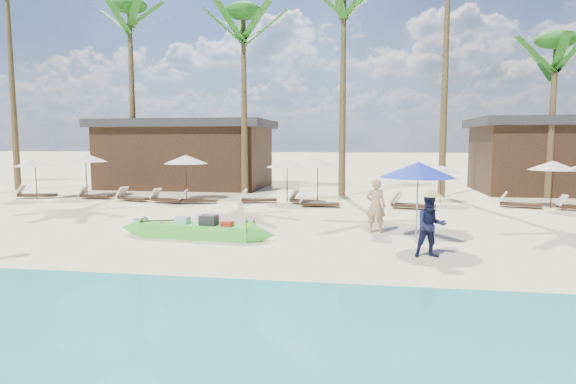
# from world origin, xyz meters

# --- Properties ---
(ground) EXTENTS (240.00, 240.00, 0.00)m
(ground) POSITION_xyz_m (0.00, 0.00, 0.00)
(ground) COLOR #F8E6B7
(ground) RESTS_ON ground
(wet_sand_strip) EXTENTS (240.00, 4.50, 0.01)m
(wet_sand_strip) POSITION_xyz_m (0.00, -5.00, 0.00)
(wet_sand_strip) COLOR tan
(wet_sand_strip) RESTS_ON ground
(green_canoe) EXTENTS (5.71, 1.09, 0.73)m
(green_canoe) POSITION_xyz_m (-1.72, 1.63, 0.24)
(green_canoe) COLOR #4BD440
(green_canoe) RESTS_ON ground
(tourist) EXTENTS (0.68, 0.48, 1.75)m
(tourist) POSITION_xyz_m (3.74, 3.41, 0.88)
(tourist) COLOR tan
(tourist) RESTS_ON ground
(vendor_green) EXTENTS (0.87, 0.72, 1.63)m
(vendor_green) POSITION_xyz_m (5.05, 0.22, 0.82)
(vendor_green) COLOR #15183A
(vendor_green) RESTS_ON ground
(blue_umbrella) EXTENTS (2.20, 2.20, 2.37)m
(blue_umbrella) POSITION_xyz_m (4.88, 1.91, 2.14)
(blue_umbrella) COLOR #99999E
(blue_umbrella) RESTS_ON ground
(resort_parasol_2) EXTENTS (2.03, 2.03, 2.09)m
(resort_parasol_2) POSITION_xyz_m (-13.36, 10.08, 1.88)
(resort_parasol_2) COLOR #3D2719
(resort_parasol_2) RESTS_ON ground
(lounger_2_left) EXTENTS (2.01, 1.08, 0.65)m
(lounger_2_left) POSITION_xyz_m (-13.63, 10.27, 0.22)
(lounger_2_left) COLOR #3D2719
(lounger_2_left) RESTS_ON ground
(resort_parasol_3) EXTENTS (2.26, 2.26, 2.33)m
(resort_parasol_3) POSITION_xyz_m (-11.26, 11.25, 2.10)
(resort_parasol_3) COLOR #3D2719
(resort_parasol_3) RESTS_ON ground
(lounger_3_left) EXTENTS (1.67, 0.52, 0.57)m
(lounger_3_left) POSITION_xyz_m (-10.41, 10.49, 0.19)
(lounger_3_left) COLOR #3D2719
(lounger_3_left) RESTS_ON ground
(lounger_3_right) EXTENTS (1.87, 1.00, 0.61)m
(lounger_3_right) POSITION_xyz_m (-8.03, 9.93, 0.20)
(lounger_3_right) COLOR #3D2719
(lounger_3_right) RESTS_ON ground
(resort_parasol_4) EXTENTS (2.21, 2.21, 2.27)m
(resort_parasol_4) POSITION_xyz_m (-5.55, 10.89, 2.05)
(resort_parasol_4) COLOR #3D2719
(resort_parasol_4) RESTS_ON ground
(lounger_4_left) EXTENTS (1.86, 1.02, 0.60)m
(lounger_4_left) POSITION_xyz_m (-6.06, 9.49, 0.20)
(lounger_4_left) COLOR #3D2719
(lounger_4_left) RESTS_ON ground
(lounger_4_right) EXTENTS (1.85, 0.93, 0.60)m
(lounger_4_right) POSITION_xyz_m (-4.54, 9.57, 0.20)
(lounger_4_right) COLOR #3D2719
(lounger_4_right) RESTS_ON ground
(resort_parasol_5) EXTENTS (2.05, 2.05, 2.11)m
(resort_parasol_5) POSITION_xyz_m (-0.38, 10.92, 1.90)
(resort_parasol_5) COLOR #3D2719
(resort_parasol_5) RESTS_ON ground
(lounger_5_left) EXTENTS (1.87, 1.06, 0.61)m
(lounger_5_left) POSITION_xyz_m (-1.78, 10.23, 0.20)
(lounger_5_left) COLOR #3D2719
(lounger_5_left) RESTS_ON ground
(resort_parasol_6) EXTENTS (2.05, 2.05, 2.11)m
(resort_parasol_6) POSITION_xyz_m (1.04, 11.72, 1.90)
(resort_parasol_6) COLOR #3D2719
(resort_parasol_6) RESTS_ON ground
(lounger_6_left) EXTENTS (1.84, 1.10, 0.60)m
(lounger_6_left) POSITION_xyz_m (0.64, 9.99, 0.20)
(lounger_6_left) COLOR #3D2719
(lounger_6_left) RESTS_ON ground
(lounger_6_right) EXTENTS (1.81, 0.62, 0.61)m
(lounger_6_right) POSITION_xyz_m (1.28, 9.24, 0.20)
(lounger_6_right) COLOR #3D2719
(lounger_6_right) RESTS_ON ground
(resort_parasol_7) EXTENTS (1.76, 1.76, 1.81)m
(resort_parasol_7) POSITION_xyz_m (6.95, 11.40, 1.64)
(resort_parasol_7) COLOR #3D2719
(resort_parasol_7) RESTS_ON ground
(lounger_7_left) EXTENTS (1.78, 0.92, 0.58)m
(lounger_7_left) POSITION_xyz_m (5.41, 9.28, 0.19)
(lounger_7_left) COLOR #3D2719
(lounger_7_left) RESTS_ON ground
(lounger_7_right) EXTENTS (2.05, 1.07, 0.67)m
(lounger_7_right) POSITION_xyz_m (5.36, 9.26, 0.22)
(lounger_7_right) COLOR #3D2719
(lounger_7_right) RESTS_ON ground
(resort_parasol_8) EXTENTS (2.05, 2.05, 2.11)m
(resort_parasol_8) POSITION_xyz_m (11.53, 10.41, 1.90)
(resort_parasol_8) COLOR #3D2719
(resort_parasol_8) RESTS_ON ground
(lounger_8_left) EXTENTS (1.88, 1.07, 0.61)m
(lounger_8_left) POSITION_xyz_m (10.16, 10.46, 0.20)
(lounger_8_left) COLOR #3D2719
(lounger_8_left) RESTS_ON ground
(palm_1) EXTENTS (2.08, 2.08, 13.60)m
(palm_1) POSITION_xyz_m (-17.59, 14.06, 10.82)
(palm_1) COLOR brown
(palm_1) RESTS_ON ground
(palm_2) EXTENTS (2.08, 2.08, 11.33)m
(palm_2) POSITION_xyz_m (-10.45, 15.08, 9.18)
(palm_2) COLOR brown
(palm_2) RESTS_ON ground
(palm_3) EXTENTS (2.08, 2.08, 10.52)m
(palm_3) POSITION_xyz_m (-3.36, 14.27, 8.58)
(palm_3) COLOR brown
(palm_3) RESTS_ON ground
(palm_4) EXTENTS (2.08, 2.08, 11.70)m
(palm_4) POSITION_xyz_m (2.15, 14.01, 9.45)
(palm_4) COLOR brown
(palm_4) RESTS_ON ground
(palm_6) EXTENTS (2.08, 2.08, 8.51)m
(palm_6) POSITION_xyz_m (12.84, 14.52, 7.05)
(palm_6) COLOR brown
(palm_6) RESTS_ON ground
(pavilion_west) EXTENTS (10.80, 6.60, 4.30)m
(pavilion_west) POSITION_xyz_m (-8.00, 17.50, 2.19)
(pavilion_west) COLOR #3D2719
(pavilion_west) RESTS_ON ground
(pavilion_east) EXTENTS (8.80, 6.60, 4.30)m
(pavilion_east) POSITION_xyz_m (14.00, 17.50, 2.20)
(pavilion_east) COLOR #3D2719
(pavilion_east) RESTS_ON ground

